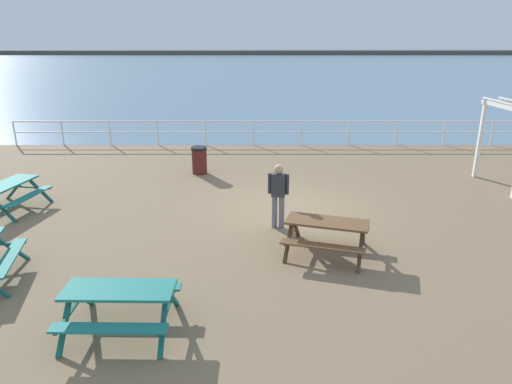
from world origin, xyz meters
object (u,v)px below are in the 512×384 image
Objects in this scene: visitor at (279,192)px; litter_bin at (200,160)px; picnic_table_far_right at (121,299)px; picnic_table_far_left at (328,229)px; picnic_table_near_right at (9,190)px.

visitor is 1.75× the size of litter_bin.
picnic_table_far_right is at bearing -24.53° from visitor.
visitor is 5.45m from litter_bin.
picnic_table_far_left is 1.18× the size of picnic_table_far_right.
picnic_table_far_right is at bearing -91.61° from litter_bin.
visitor is at bearing -87.88° from picnic_table_near_right.
picnic_table_far_left is at bearing -96.10° from picnic_table_near_right.
visitor is at bearing 141.42° from picnic_table_far_left.
visitor reaches higher than picnic_table_far_right.
picnic_table_far_right is 5.15m from visitor.
picnic_table_near_right and picnic_table_far_left have the same top height.
picnic_table_near_right is at bearing 130.76° from picnic_table_far_right.
picnic_table_far_right is 1.92× the size of litter_bin.
picnic_table_far_right is at bearing -126.78° from picnic_table_far_left.
visitor reaches higher than litter_bin.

